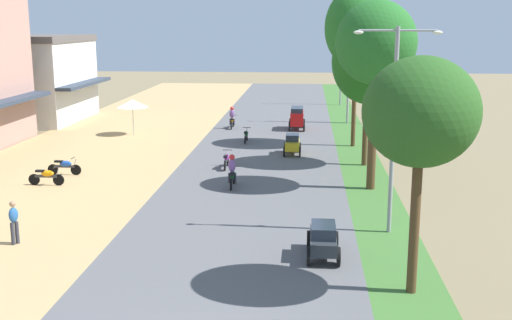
# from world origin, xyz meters

# --- Properties ---
(shophouse_far) EXTENTS (9.51, 9.88, 6.90)m
(shophouse_far) POSITION_xyz_m (-19.98, 37.31, 3.46)
(shophouse_far) COLOR silver
(shophouse_far) RESTS_ON ground
(parked_motorbike_third) EXTENTS (1.80, 0.54, 0.94)m
(parked_motorbike_third) POSITION_xyz_m (-10.15, 16.62, 0.55)
(parked_motorbike_third) COLOR black
(parked_motorbike_third) RESTS_ON dirt_shoulder
(parked_motorbike_fourth) EXTENTS (1.80, 0.54, 0.94)m
(parked_motorbike_fourth) POSITION_xyz_m (-10.07, 18.82, 0.55)
(parked_motorbike_fourth) COLOR black
(parked_motorbike_fourth) RESTS_ON dirt_shoulder
(vendor_umbrella) EXTENTS (2.20, 2.20, 2.52)m
(vendor_umbrella) POSITION_xyz_m (-9.72, 31.04, 2.31)
(vendor_umbrella) COLOR #99999E
(vendor_umbrella) RESTS_ON dirt_shoulder
(pedestrian_on_shoulder) EXTENTS (0.39, 0.43, 1.62)m
(pedestrian_on_shoulder) POSITION_xyz_m (-7.89, 8.28, 0.96)
(pedestrian_on_shoulder) COLOR #33333D
(pedestrian_on_shoulder) RESTS_ON dirt_shoulder
(median_tree_nearest) EXTENTS (3.31, 3.31, 7.00)m
(median_tree_nearest) POSITION_xyz_m (5.78, 5.18, 5.44)
(median_tree_nearest) COLOR #4C351E
(median_tree_nearest) RESTS_ON median_strip
(median_tree_second) EXTENTS (3.75, 3.75, 8.92)m
(median_tree_second) POSITION_xyz_m (5.72, 17.24, 6.96)
(median_tree_second) COLOR #4C351E
(median_tree_second) RESTS_ON median_strip
(median_tree_third) EXTENTS (3.92, 3.92, 8.09)m
(median_tree_third) POSITION_xyz_m (5.85, 22.45, 5.82)
(median_tree_third) COLOR #4C351E
(median_tree_third) RESTS_ON median_strip
(median_tree_fourth) EXTENTS (3.99, 3.99, 10.09)m
(median_tree_fourth) POSITION_xyz_m (5.60, 28.08, 7.58)
(median_tree_fourth) COLOR #4C351E
(median_tree_fourth) RESTS_ON median_strip
(streetlamp_near) EXTENTS (3.16, 0.20, 7.75)m
(streetlamp_near) POSITION_xyz_m (5.80, 10.75, 4.53)
(streetlamp_near) COLOR gray
(streetlamp_near) RESTS_ON median_strip
(streetlamp_mid) EXTENTS (3.16, 0.20, 7.87)m
(streetlamp_mid) POSITION_xyz_m (5.80, 37.68, 4.59)
(streetlamp_mid) COLOR gray
(streetlamp_mid) RESTS_ON median_strip
(streetlamp_far) EXTENTS (3.16, 0.20, 7.37)m
(streetlamp_far) POSITION_xyz_m (5.80, 49.12, 4.33)
(streetlamp_far) COLOR gray
(streetlamp_far) RESTS_ON median_strip
(utility_pole_near) EXTENTS (1.80, 0.20, 8.04)m
(utility_pole_near) POSITION_xyz_m (8.37, 37.72, 4.21)
(utility_pole_near) COLOR brown
(utility_pole_near) RESTS_ON ground
(car_sedan_charcoal) EXTENTS (1.10, 2.26, 1.19)m
(car_sedan_charcoal) POSITION_xyz_m (3.22, 7.82, 0.74)
(car_sedan_charcoal) COLOR #282D33
(car_sedan_charcoal) RESTS_ON road_strip
(car_hatchback_yellow) EXTENTS (1.04, 2.00, 1.23)m
(car_hatchback_yellow) POSITION_xyz_m (1.74, 25.05, 0.75)
(car_hatchback_yellow) COLOR gold
(car_hatchback_yellow) RESTS_ON road_strip
(car_van_red) EXTENTS (1.19, 2.41, 1.67)m
(car_van_red) POSITION_xyz_m (1.87, 34.22, 1.02)
(car_van_red) COLOR red
(car_van_red) RESTS_ON road_strip
(motorbike_ahead_second) EXTENTS (0.54, 1.80, 1.66)m
(motorbike_ahead_second) POSITION_xyz_m (-0.96, 16.88, 0.86)
(motorbike_ahead_second) COLOR black
(motorbike_ahead_second) RESTS_ON road_strip
(motorbike_ahead_third) EXTENTS (0.54, 1.80, 0.94)m
(motorbike_ahead_third) POSITION_xyz_m (-1.78, 21.01, 0.57)
(motorbike_ahead_third) COLOR black
(motorbike_ahead_third) RESTS_ON road_strip
(motorbike_ahead_fourth) EXTENTS (0.54, 1.80, 0.94)m
(motorbike_ahead_fourth) POSITION_xyz_m (-1.43, 28.71, 0.57)
(motorbike_ahead_fourth) COLOR black
(motorbike_ahead_fourth) RESTS_ON road_strip
(motorbike_ahead_fifth) EXTENTS (0.54, 1.80, 1.66)m
(motorbike_ahead_fifth) POSITION_xyz_m (-3.02, 34.33, 0.86)
(motorbike_ahead_fifth) COLOR black
(motorbike_ahead_fifth) RESTS_ON road_strip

